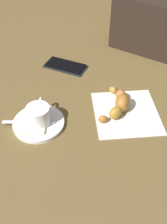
# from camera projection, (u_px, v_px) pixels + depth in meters

# --- Properties ---
(ground_plane) EXTENTS (1.80, 1.80, 0.00)m
(ground_plane) POSITION_uv_depth(u_px,v_px,m) (78.00, 114.00, 0.71)
(ground_plane) COLOR brown
(saucer) EXTENTS (0.13, 0.13, 0.01)m
(saucer) POSITION_uv_depth(u_px,v_px,m) (39.00, 123.00, 0.67)
(saucer) COLOR white
(saucer) RESTS_ON ground
(espresso_cup) EXTENTS (0.06, 0.09, 0.05)m
(espresso_cup) POSITION_uv_depth(u_px,v_px,m) (39.00, 114.00, 0.65)
(espresso_cup) COLOR white
(espresso_cup) RESTS_ON saucer
(teaspoon) EXTENTS (0.14, 0.02, 0.01)m
(teaspoon) POSITION_uv_depth(u_px,v_px,m) (38.00, 122.00, 0.66)
(teaspoon) COLOR silver
(teaspoon) RESTS_ON saucer
(sugar_packet) EXTENTS (0.07, 0.02, 0.01)m
(sugar_packet) POSITION_uv_depth(u_px,v_px,m) (31.00, 131.00, 0.64)
(sugar_packet) COLOR beige
(sugar_packet) RESTS_ON saucer
(napkin) EXTENTS (0.18, 0.19, 0.00)m
(napkin) POSITION_uv_depth(u_px,v_px,m) (126.00, 113.00, 0.70)
(napkin) COLOR silver
(napkin) RESTS_ON ground
(croissant) EXTENTS (0.09, 0.14, 0.05)m
(croissant) POSITION_uv_depth(u_px,v_px,m) (119.00, 103.00, 0.70)
(croissant) COLOR #A16123
(croissant) RESTS_ON napkin
(cell_phone) EXTENTS (0.15, 0.12, 0.01)m
(cell_phone) POSITION_uv_depth(u_px,v_px,m) (65.00, 66.00, 0.86)
(cell_phone) COLOR black
(cell_phone) RESTS_ON ground
(laptop_bag) EXTENTS (0.31, 0.25, 0.18)m
(laptop_bag) POSITION_uv_depth(u_px,v_px,m) (157.00, 27.00, 0.87)
(laptop_bag) COLOR black
(laptop_bag) RESTS_ON ground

